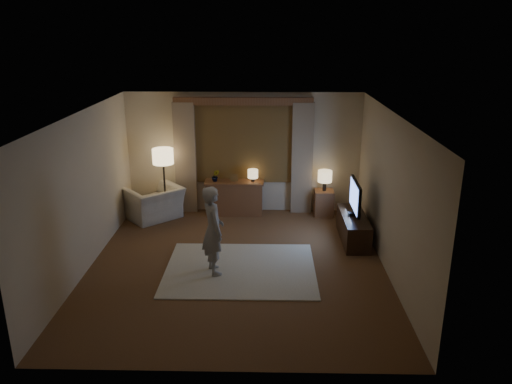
{
  "coord_description": "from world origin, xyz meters",
  "views": [
    {
      "loc": [
        0.49,
        -7.67,
        3.89
      ],
      "look_at": [
        0.31,
        0.6,
        1.13
      ],
      "focal_mm": 35.0,
      "sensor_mm": 36.0,
      "label": 1
    }
  ],
  "objects_px": {
    "armchair": "(154,203)",
    "person": "(213,230)",
    "sideboard": "(234,198)",
    "tv_stand": "(353,228)",
    "side_table": "(324,203)"
  },
  "relations": [
    {
      "from": "armchair",
      "to": "tv_stand",
      "type": "relative_size",
      "value": 0.76
    },
    {
      "from": "armchair",
      "to": "tv_stand",
      "type": "bearing_deg",
      "value": 123.27
    },
    {
      "from": "sideboard",
      "to": "tv_stand",
      "type": "bearing_deg",
      "value": -30.18
    },
    {
      "from": "armchair",
      "to": "side_table",
      "type": "height_order",
      "value": "armchair"
    },
    {
      "from": "side_table",
      "to": "person",
      "type": "bearing_deg",
      "value": -127.73
    },
    {
      "from": "armchair",
      "to": "person",
      "type": "distance_m",
      "value": 2.9
    },
    {
      "from": "side_table",
      "to": "tv_stand",
      "type": "bearing_deg",
      "value": -72.2
    },
    {
      "from": "tv_stand",
      "to": "side_table",
      "type": "bearing_deg",
      "value": 107.8
    },
    {
      "from": "armchair",
      "to": "person",
      "type": "xyz_separation_m",
      "value": [
        1.51,
        -2.44,
        0.42
      ]
    },
    {
      "from": "sideboard",
      "to": "tv_stand",
      "type": "distance_m",
      "value": 2.72
    },
    {
      "from": "sideboard",
      "to": "side_table",
      "type": "relative_size",
      "value": 2.14
    },
    {
      "from": "side_table",
      "to": "tv_stand",
      "type": "distance_m",
      "value": 1.38
    },
    {
      "from": "armchair",
      "to": "person",
      "type": "height_order",
      "value": "person"
    },
    {
      "from": "sideboard",
      "to": "side_table",
      "type": "xyz_separation_m",
      "value": [
        1.93,
        -0.05,
        -0.07
      ]
    },
    {
      "from": "sideboard",
      "to": "armchair",
      "type": "bearing_deg",
      "value": -169.36
    }
  ]
}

